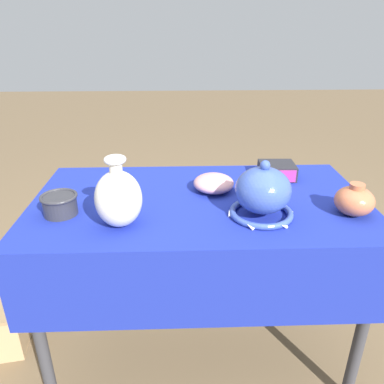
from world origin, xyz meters
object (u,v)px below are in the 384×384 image
bowl_shallow_rose (214,183)px  mosaic_tile_box (277,171)px  vase_tall_bulbous (118,198)px  vase_dome_bell (263,194)px  cup_wide_charcoal (60,204)px  jar_round_terracotta (354,201)px

bowl_shallow_rose → mosaic_tile_box: bearing=24.6°
vase_tall_bulbous → vase_dome_bell: vase_tall_bulbous is taller
mosaic_tile_box → bowl_shallow_rose: (-0.29, -0.13, 0.00)m
vase_dome_bell → mosaic_tile_box: 0.38m
vase_dome_bell → mosaic_tile_box: vase_dome_bell is taller
vase_dome_bell → cup_wide_charcoal: (-0.71, 0.04, -0.04)m
mosaic_tile_box → cup_wide_charcoal: bearing=-158.1°
vase_tall_bulbous → cup_wide_charcoal: size_ratio=1.86×
vase_dome_bell → cup_wide_charcoal: size_ratio=1.82×
cup_wide_charcoal → jar_round_terracotta: size_ratio=0.95×
vase_dome_bell → jar_round_terracotta: (0.33, -0.00, -0.03)m
cup_wide_charcoal → vase_dome_bell: bearing=-2.9°
bowl_shallow_rose → cup_wide_charcoal: 0.59m
vase_dome_bell → cup_wide_charcoal: 0.71m
mosaic_tile_box → jar_round_terracotta: 0.39m
mosaic_tile_box → cup_wide_charcoal: size_ratio=1.19×
vase_tall_bulbous → cup_wide_charcoal: vase_tall_bulbous is taller
bowl_shallow_rose → jar_round_terracotta: jar_round_terracotta is taller
vase_dome_bell → jar_round_terracotta: vase_dome_bell is taller
vase_dome_bell → vase_tall_bulbous: bearing=-174.3°
vase_tall_bulbous → mosaic_tile_box: bearing=32.3°
jar_round_terracotta → vase_dome_bell: bearing=179.9°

